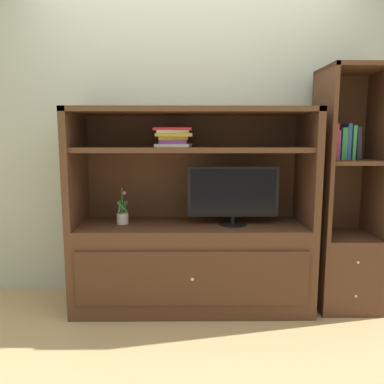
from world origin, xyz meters
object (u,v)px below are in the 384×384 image
object	(u,v)px
tv_monitor	(233,194)
bookshelf_tall	(345,231)
potted_plant	(123,217)
magazine_stack	(173,137)
upright_book_row	(342,143)
media_console	(192,244)

from	to	relation	value
tv_monitor	bookshelf_tall	size ratio (longest dim) A/B	0.37
potted_plant	magazine_stack	size ratio (longest dim) A/B	0.90
tv_monitor	magazine_stack	xyz separation A→B (m)	(-0.44, 0.03, 0.42)
tv_monitor	magazine_stack	distance (m)	0.61
bookshelf_tall	potted_plant	bearing A→B (deg)	-179.85
upright_book_row	magazine_stack	bearing A→B (deg)	179.95
media_console	bookshelf_tall	bearing A→B (deg)	0.29
media_console	potted_plant	bearing A→B (deg)	179.83
media_console	potted_plant	xyz separation A→B (m)	(-0.52, 0.00, 0.21)
media_console	magazine_stack	world-z (taller)	media_console
magazine_stack	upright_book_row	world-z (taller)	upright_book_row
media_console	upright_book_row	distance (m)	1.34
media_console	bookshelf_tall	world-z (taller)	bookshelf_tall
bookshelf_tall	tv_monitor	bearing A→B (deg)	-177.19
tv_monitor	upright_book_row	xyz separation A→B (m)	(0.80, 0.03, 0.37)
tv_monitor	magazine_stack	size ratio (longest dim) A/B	2.19
tv_monitor	upright_book_row	world-z (taller)	upright_book_row
upright_book_row	potted_plant	bearing A→B (deg)	179.75
potted_plant	upright_book_row	xyz separation A→B (m)	(1.62, -0.01, 0.55)
media_console	magazine_stack	bearing A→B (deg)	-178.07
tv_monitor	potted_plant	distance (m)	0.85
magazine_stack	upright_book_row	xyz separation A→B (m)	(1.24, -0.00, -0.04)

